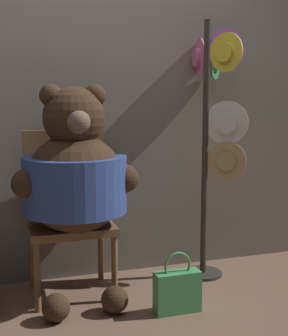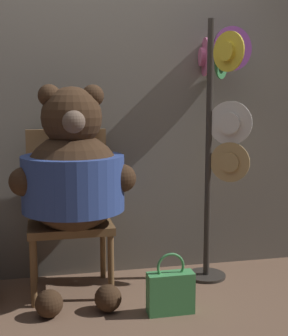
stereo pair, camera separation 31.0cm
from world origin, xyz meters
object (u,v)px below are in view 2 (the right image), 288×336
at_px(teddy_bear, 73,176).
at_px(handbag_on_ground, 171,291).
at_px(chair, 69,205).
at_px(hat_display_rack, 219,117).

relative_size(teddy_bear, handbag_on_ground, 3.65).
xyz_separation_m(teddy_bear, handbag_on_ground, (0.54, -0.38, -0.66)).
relative_size(chair, hat_display_rack, 0.59).
bearing_deg(handbag_on_ground, chair, 135.63).
bearing_deg(chair, hat_display_rack, -2.38).
bearing_deg(handbag_on_ground, teddy_bear, 144.59).
distance_m(chair, hat_display_rack, 1.20).
xyz_separation_m(teddy_bear, hat_display_rack, (1.02, 0.12, 0.36)).
height_order(hat_display_rack, handbag_on_ground, hat_display_rack).
distance_m(teddy_bear, handbag_on_ground, 0.93).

